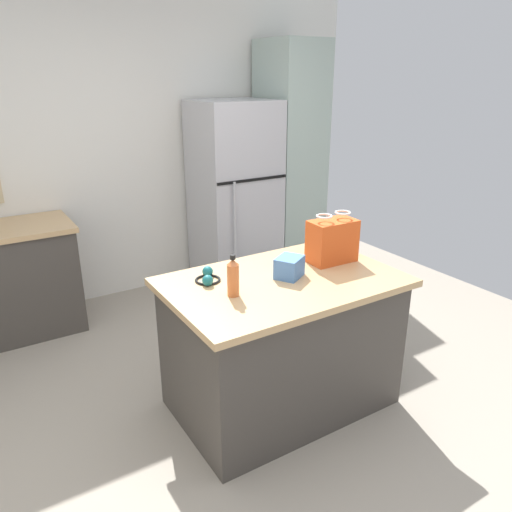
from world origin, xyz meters
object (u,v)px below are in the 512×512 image
kitchen_island (282,343)px  shopping_bag (332,241)px  refrigerator (235,196)px  bottle (233,278)px  small_box (289,267)px  ear_defenders (208,277)px  tall_cabinet (290,162)px

kitchen_island → shopping_bag: shopping_bag is taller
refrigerator → bottle: size_ratio=7.50×
shopping_bag → small_box: 0.40m
bottle → ear_defenders: size_ratio=1.17×
bottle → tall_cabinet: bearing=47.7°
kitchen_island → tall_cabinet: (1.39, 1.87, 0.71)m
kitchen_island → shopping_bag: (0.43, 0.08, 0.57)m
tall_cabinet → bottle: tall_cabinet is taller
kitchen_island → small_box: (0.05, 0.01, 0.49)m
tall_cabinet → small_box: tall_cabinet is taller
kitchen_island → bottle: 0.64m
shopping_bag → ear_defenders: shopping_bag is taller
refrigerator → bottle: 2.21m
refrigerator → small_box: refrigerator is taller
refrigerator → kitchen_island: bearing=-111.6°
ear_defenders → shopping_bag: bearing=-9.2°
refrigerator → small_box: size_ratio=10.77×
kitchen_island → small_box: 0.49m
small_box → kitchen_island: bearing=-168.9°
bottle → kitchen_island: bearing=6.6°
refrigerator → small_box: 1.99m
small_box → shopping_bag: bearing=10.2°
kitchen_island → bottle: bottle is taller
small_box → ear_defenders: 0.48m
tall_cabinet → ear_defenders: bearing=-136.8°
shopping_bag → small_box: size_ratio=1.93×
refrigerator → bottle: refrigerator is taller
small_box → ear_defenders: small_box is taller
small_box → bottle: bearing=-172.8°
kitchen_island → bottle: size_ratio=5.82×
tall_cabinet → bottle: (-1.74, -1.92, -0.18)m
shopping_bag → ear_defenders: bearing=170.8°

